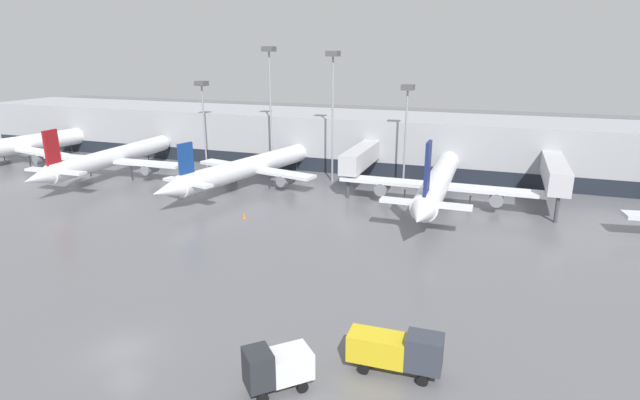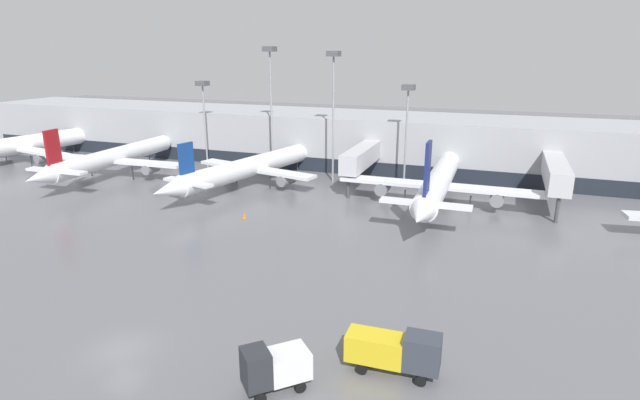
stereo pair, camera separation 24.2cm
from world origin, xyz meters
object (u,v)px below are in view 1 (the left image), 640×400
parked_jet_1 (255,166)px  apron_light_mast_1 (333,81)px  parked_jet_2 (111,158)px  parked_jet_4 (438,182)px  apron_light_mast_2 (407,105)px  parked_jet_3 (18,146)px  service_truck_1 (397,350)px  apron_light_mast_7 (202,98)px  traffic_cone_1 (259,349)px  apron_light_mast_5 (270,76)px  traffic_cone_2 (244,216)px  service_truck_2 (277,366)px

parked_jet_1 → apron_light_mast_1: size_ratio=1.95×
parked_jet_2 → parked_jet_4: 51.35m
apron_light_mast_2 → apron_light_mast_1: bearing=-170.5°
parked_jet_3 → service_truck_1: parked_jet_3 is taller
parked_jet_3 → apron_light_mast_1: (58.27, 6.46, 12.27)m
parked_jet_3 → apron_light_mast_7: apron_light_mast_7 is taller
service_truck_1 → traffic_cone_1: (-9.14, -1.12, -1.33)m
parked_jet_4 → apron_light_mast_7: 43.05m
parked_jet_1 → apron_light_mast_5: size_ratio=1.88×
parked_jet_2 → traffic_cone_2: (29.71, -11.08, -2.93)m
parked_jet_3 → traffic_cone_1: size_ratio=57.03×
traffic_cone_1 → apron_light_mast_2: (0.73, 47.80, 11.81)m
apron_light_mast_7 → traffic_cone_2: bearing=-49.2°
service_truck_1 → apron_light_mast_2: (-8.40, 46.67, 10.49)m
parked_jet_1 → apron_light_mast_2: size_ratio=2.55×
parked_jet_1 → parked_jet_4: parked_jet_4 is taller
service_truck_1 → apron_light_mast_2: bearing=98.6°
apron_light_mast_5 → apron_light_mast_7: 13.33m
parked_jet_4 → apron_light_mast_7: apron_light_mast_7 is taller
service_truck_2 → apron_light_mast_2: size_ratio=0.28×
parked_jet_2 → traffic_cone_1: (44.30, -36.18, -2.94)m
service_truck_2 → traffic_cone_1: size_ratio=6.46×
service_truck_1 → service_truck_2: bearing=-149.0°
traffic_cone_1 → apron_light_mast_2: size_ratio=0.04×
apron_light_mast_2 → parked_jet_2: bearing=-165.5°
service_truck_2 → apron_light_mast_5: (-24.01, 50.56, 14.24)m
traffic_cone_2 → apron_light_mast_5: (-6.73, 22.46, 15.53)m
service_truck_2 → traffic_cone_2: bearing=-102.5°
parked_jet_1 → service_truck_2: bearing=-138.6°
apron_light_mast_5 → apron_light_mast_7: (-12.77, 0.14, -3.84)m
traffic_cone_1 → parked_jet_2: bearing=140.8°
parked_jet_3 → parked_jet_4: (75.46, -1.22, 0.17)m
traffic_cone_2 → apron_light_mast_7: apron_light_mast_7 is taller
parked_jet_1 → apron_light_mast_2: 24.45m
service_truck_2 → traffic_cone_1: bearing=-92.0°
parked_jet_1 → service_truck_2: (23.28, -43.13, -1.33)m
parked_jet_1 → parked_jet_3: bearing=103.8°
parked_jet_1 → traffic_cone_2: size_ratio=57.37×
apron_light_mast_1 → apron_light_mast_2: (10.91, 1.82, -3.27)m
parked_jet_1 → parked_jet_2: parked_jet_2 is taller
traffic_cone_2 → apron_light_mast_2: (15.32, 22.69, 11.81)m
service_truck_2 → apron_light_mast_5: bearing=-108.7°
parked_jet_4 → apron_light_mast_1: 22.38m
service_truck_2 → parked_jet_4: bearing=-140.1°
apron_light_mast_5 → apron_light_mast_2: bearing=0.6°
parked_jet_1 → traffic_cone_2: bearing=-145.2°
parked_jet_1 → apron_light_mast_2: apron_light_mast_2 is taller
service_truck_1 → service_truck_2: (-6.44, -4.11, -0.03)m
parked_jet_4 → traffic_cone_2: parked_jet_4 is taller
apron_light_mast_2 → apron_light_mast_5: apron_light_mast_5 is taller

